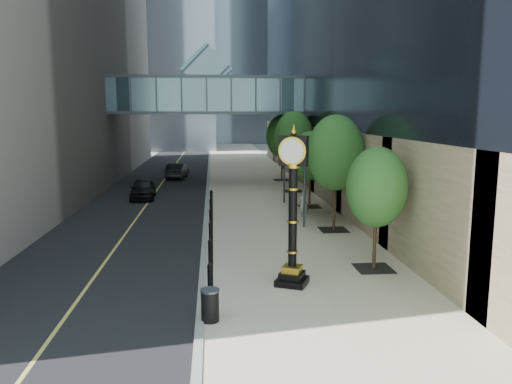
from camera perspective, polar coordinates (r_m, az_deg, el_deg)
ground at (r=16.50m, az=4.41°, el=-12.42°), size 320.00×320.00×0.00m
road at (r=55.66m, az=-9.52°, el=2.67°), size 8.00×180.00×0.02m
sidewalk at (r=55.59m, az=-1.26°, el=2.81°), size 8.00×180.00×0.06m
curb at (r=55.48m, az=-5.39°, el=2.76°), size 0.25×180.00×0.07m
distant_tower_c at (r=137.77m, az=-6.71°, el=20.02°), size 22.00×22.00×65.00m
skywalk at (r=43.19m, az=-5.65°, el=11.20°), size 17.00×4.20×5.80m
entrance_canopy at (r=29.83m, az=6.76°, el=5.42°), size 3.00×8.00×4.38m
bollard_row at (r=24.77m, az=-5.17°, el=-3.89°), size 0.20×16.20×0.90m
street_trees at (r=33.40m, az=5.70°, el=5.28°), size 2.98×28.57×6.13m
street_clock at (r=17.26m, az=4.22°, el=-3.07°), size 1.35×1.35×5.44m
trash_bin at (r=14.82m, az=-5.28°, el=-12.87°), size 0.66×0.66×0.90m
pedestrian at (r=29.22m, az=5.46°, el=-1.30°), size 0.57×0.39×1.52m
car_near at (r=36.30m, az=-12.79°, el=0.38°), size 1.90×4.21×1.40m
car_far at (r=47.05m, az=-8.98°, el=2.43°), size 2.02×4.48×1.43m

